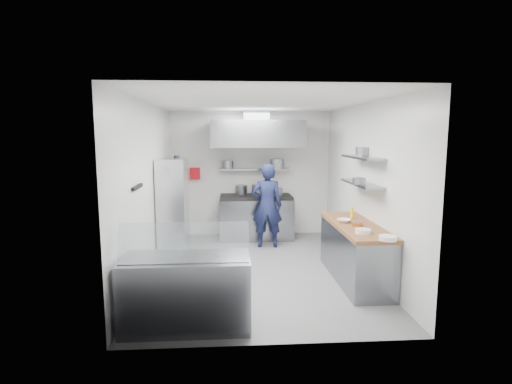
{
  "coord_description": "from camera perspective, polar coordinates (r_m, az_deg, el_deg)",
  "views": [
    {
      "loc": [
        -0.48,
        -6.56,
        2.27
      ],
      "look_at": [
        0.0,
        0.6,
        1.25
      ],
      "focal_mm": 28.0,
      "sensor_mm": 36.0,
      "label": 1
    }
  ],
  "objects": [
    {
      "name": "knife_strip",
      "position": [
        5.85,
        -16.59,
        0.69
      ],
      "size": [
        0.04,
        0.55,
        0.05
      ],
      "primitive_type": "cube",
      "color": "black",
      "rests_on": "wall_left"
    },
    {
      "name": "wall_shelf_lower",
      "position": [
        6.65,
        14.77,
        1.18
      ],
      "size": [
        0.3,
        1.3,
        0.04
      ],
      "primitive_type": "cube",
      "color": "gray",
      "rests_on": "wall_right"
    },
    {
      "name": "prep_counter_top",
      "position": [
        6.43,
        14.07,
        -4.73
      ],
      "size": [
        0.65,
        2.04,
        0.06
      ],
      "primitive_type": "cube",
      "color": "brown",
      "rests_on": "prep_counter_base"
    },
    {
      "name": "plate_stack_a",
      "position": [
        5.56,
        18.32,
        -6.26
      ],
      "size": [
        0.23,
        0.23,
        0.06
      ],
      "primitive_type": "cylinder",
      "color": "white",
      "rests_on": "prep_counter_top"
    },
    {
      "name": "display_case",
      "position": [
        4.95,
        -9.88,
        -13.92
      ],
      "size": [
        1.5,
        0.7,
        0.85
      ],
      "primitive_type": "cube",
      "color": "gray",
      "rests_on": "floor"
    },
    {
      "name": "wall_back",
      "position": [
        9.11,
        -0.8,
        2.6
      ],
      "size": [
        3.6,
        2.8,
        0.02
      ],
      "primitive_type": "cube",
      "rotation": [
        1.57,
        0.0,
        0.0
      ],
      "color": "white",
      "rests_on": "floor"
    },
    {
      "name": "shelf_pot_c",
      "position": [
        6.37,
        14.53,
        1.53
      ],
      "size": [
        0.21,
        0.21,
        0.1
      ],
      "primitive_type": "cylinder",
      "color": "slate",
      "rests_on": "wall_shelf_lower"
    },
    {
      "name": "stock_pot_mid",
      "position": [
        8.83,
        0.55,
        0.34
      ],
      "size": [
        0.35,
        0.35,
        0.24
      ],
      "primitive_type": "cylinder",
      "color": "slate",
      "rests_on": "cooktop"
    },
    {
      "name": "stock_pot_right",
      "position": [
        8.78,
        2.91,
        0.02
      ],
      "size": [
        0.28,
        0.28,
        0.16
      ],
      "primitive_type": "cylinder",
      "color": "slate",
      "rests_on": "cooktop"
    },
    {
      "name": "plate_stack_b",
      "position": [
        5.85,
        15.03,
        -5.42
      ],
      "size": [
        0.22,
        0.22,
        0.06
      ],
      "primitive_type": "cylinder",
      "color": "white",
      "rests_on": "prep_counter_top"
    },
    {
      "name": "squeeze_bottle",
      "position": [
        6.85,
        13.53,
        -2.91
      ],
      "size": [
        0.05,
        0.05,
        0.18
      ],
      "primitive_type": "cylinder",
      "color": "yellow",
      "rests_on": "prep_counter_top"
    },
    {
      "name": "gas_range",
      "position": [
        8.87,
        -0.0,
        -3.76
      ],
      "size": [
        1.6,
        0.8,
        0.9
      ],
      "primitive_type": "cube",
      "color": "gray",
      "rests_on": "floor"
    },
    {
      "name": "red_firebox",
      "position": [
        9.07,
        -8.7,
        2.61
      ],
      "size": [
        0.22,
        0.1,
        0.26
      ],
      "primitive_type": "cube",
      "color": "red",
      "rests_on": "wall_back"
    },
    {
      "name": "display_glass",
      "position": [
        4.63,
        -10.23,
        -7.05
      ],
      "size": [
        1.47,
        0.19,
        0.42
      ],
      "primitive_type": "cube",
      "rotation": [
        -0.38,
        0.0,
        0.0
      ],
      "color": "silver",
      "rests_on": "display_case"
    },
    {
      "name": "rack_bin_b",
      "position": [
        8.0,
        -11.35,
        0.96
      ],
      "size": [
        0.16,
        0.2,
        0.18
      ],
      "primitive_type": "cube",
      "color": "yellow",
      "rests_on": "wire_rack"
    },
    {
      "name": "rack_jar",
      "position": [
        7.78,
        -11.25,
        4.47
      ],
      "size": [
        0.12,
        0.12,
        0.18
      ],
      "primitive_type": "cylinder",
      "color": "black",
      "rests_on": "wire_rack"
    },
    {
      "name": "wall_front",
      "position": [
        4.18,
        2.85,
        -3.91
      ],
      "size": [
        3.6,
        2.8,
        0.02
      ],
      "primitive_type": "cube",
      "rotation": [
        -1.57,
        0.0,
        0.0
      ],
      "color": "white",
      "rests_on": "floor"
    },
    {
      "name": "hood_duct",
      "position": [
        8.74,
        -0.03,
        10.77
      ],
      "size": [
        0.55,
        0.55,
        0.24
      ],
      "primitive_type": "cube",
      "color": "slate",
      "rests_on": "extractor_hood"
    },
    {
      "name": "over_range_shelf",
      "position": [
        8.95,
        -0.11,
        3.28
      ],
      "size": [
        1.6,
        0.3,
        0.04
      ],
      "primitive_type": "cube",
      "color": "gray",
      "rests_on": "wall_back"
    },
    {
      "name": "shelf_pot_b",
      "position": [
        8.79,
        3.03,
        4.03
      ],
      "size": [
        0.31,
        0.31,
        0.22
      ],
      "primitive_type": "cylinder",
      "color": "slate",
      "rests_on": "over_range_shelf"
    },
    {
      "name": "floor",
      "position": [
        6.96,
        0.34,
        -10.95
      ],
      "size": [
        5.0,
        5.0,
        0.0
      ],
      "primitive_type": "plane",
      "color": "slate",
      "rests_on": "ground"
    },
    {
      "name": "shelf_pot_a",
      "position": [
        8.84,
        -4.08,
        3.91
      ],
      "size": [
        0.25,
        0.25,
        0.18
      ],
      "primitive_type": "cylinder",
      "color": "slate",
      "rests_on": "over_range_shelf"
    },
    {
      "name": "mixing_bowl",
      "position": [
        6.51,
        12.43,
        -4.01
      ],
      "size": [
        0.28,
        0.28,
        0.05
      ],
      "primitive_type": "imported",
      "rotation": [
        0.0,
        0.0,
        -0.4
      ],
      "color": "white",
      "rests_on": "prep_counter_top"
    },
    {
      "name": "wall_left",
      "position": [
        6.75,
        -15.08,
        0.41
      ],
      "size": [
        2.8,
        5.0,
        0.02
      ],
      "primitive_type": "cube",
      "rotation": [
        1.57,
        0.0,
        1.57
      ],
      "color": "white",
      "rests_on": "floor"
    },
    {
      "name": "prep_counter_base",
      "position": [
        6.54,
        13.93,
        -8.58
      ],
      "size": [
        0.62,
        2.0,
        0.84
      ],
      "primitive_type": "cube",
      "color": "gray",
      "rests_on": "floor"
    },
    {
      "name": "shelf_pot_d",
      "position": [
        6.89,
        15.05,
        5.65
      ],
      "size": [
        0.24,
        0.24,
        0.14
      ],
      "primitive_type": "cylinder",
      "color": "slate",
      "rests_on": "wall_shelf_upper"
    },
    {
      "name": "copper_pan",
      "position": [
        6.28,
        14.27,
        -4.48
      ],
      "size": [
        0.17,
        0.17,
        0.06
      ],
      "primitive_type": "cylinder",
      "color": "#BF7336",
      "rests_on": "prep_counter_top"
    },
    {
      "name": "cooktop",
      "position": [
        8.78,
        -0.0,
        -0.69
      ],
      "size": [
        1.57,
        0.78,
        0.06
      ],
      "primitive_type": "cube",
      "color": "black",
      "rests_on": "gas_range"
    },
    {
      "name": "wall_right",
      "position": [
        7.0,
        15.21,
        0.67
      ],
      "size": [
        2.8,
        5.0,
        0.02
      ],
      "primitive_type": "cube",
      "rotation": [
        1.57,
        0.0,
        -1.57
      ],
      "color": "white",
      "rests_on": "floor"
    },
    {
      "name": "chef",
      "position": [
        8.11,
        1.59,
        -1.95
      ],
      "size": [
        0.65,
        0.44,
        1.71
      ],
      "primitive_type": "imported",
      "rotation": [
        0.0,
        0.0,
        3.09
      ],
      "color": "#141A3E",
      "rests_on": "floor"
    },
    {
      "name": "rack_bin_a",
      "position": [
        7.82,
        -11.5,
        -2.92
      ],
      "size": [
        0.16,
        0.2,
        0.18
      ],
      "primitive_type": "cube",
      "color": "white",
      "rests_on": "wire_rack"
    },
    {
      "name": "extractor_hood",
      "position": [
        8.51,
        0.08,
        8.29
      ],
      "size": [
        1.9,
        1.15,
        0.55
      ],
      "primitive_type": "cube",
      "color": "gray",
      "rests_on": "wall_back"
    },
    {
      "name": "ceiling",
      "position": [
        6.6,
        0.36,
        12.7
      ],
      "size": [
        5.0,
        5.0,
        0.0
      ],
      "primitive_type": "plane",
      "rotation": [
        3.14,
        0.0,
        0.0
      ],
      "color": "silver",
      "rests_on": "wall_back"
    },
    {
      "name": "stock_pot_left",
      "position": [
        9.0,
        -2.11,
        0.35
      ],
      "size": [
        0.26,
        0.26,
        0.2
      ],
      "primitive_type": "cylinder",
      "color": "slate",
      "rests_on": "cooktop"
    },
    {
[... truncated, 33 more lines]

